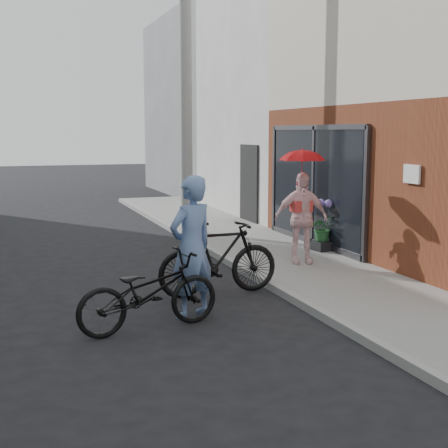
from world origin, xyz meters
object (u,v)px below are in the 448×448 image
planter (322,246)px  kimono_woman (301,218)px  bike_left (149,292)px  officer (191,247)px  utility_pole (186,88)px  bike_right (219,258)px

planter → kimono_woman: bearing=-135.9°
kimono_woman → bike_left: bearing=-129.4°
officer → planter: bearing=-164.1°
utility_pole → bike_right: 6.19m
bike_left → kimono_woman: size_ratio=1.14×
utility_pole → bike_right: size_ratio=3.63×
bike_left → bike_right: 1.93m
officer → bike_left: (-0.68, -0.38, -0.47)m
bike_left → planter: bike_left is taller
officer → planter: 4.86m
utility_pole → bike_left: 7.73m
officer → bike_right: size_ratio=1.00×
kimono_woman → bike_right: bearing=-135.1°
bike_right → planter: (2.96, 2.14, -0.37)m
utility_pole → officer: 7.03m
utility_pole → officer: utility_pole is taller
bike_right → planter: bike_right is taller
officer → bike_right: bearing=-151.1°
utility_pole → bike_right: utility_pole is taller
officer → bike_right: (0.72, 0.96, -0.38)m
bike_right → planter: 3.67m
utility_pole → kimono_woman: 4.96m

